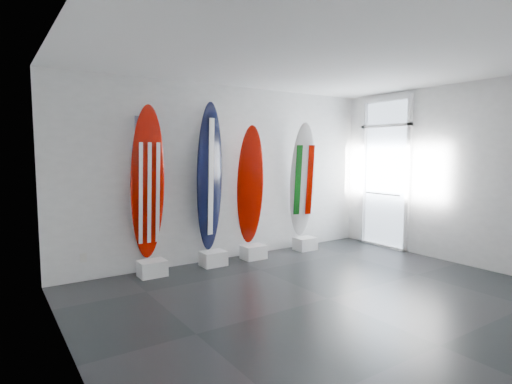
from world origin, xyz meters
TOP-DOWN VIEW (x-y plane):
  - floor at (0.00, 0.00)m, footprint 6.00×6.00m
  - ceiling at (0.00, 0.00)m, footprint 6.00×6.00m
  - wall_back at (0.00, 2.50)m, footprint 6.00×0.00m
  - wall_left at (-3.00, 0.00)m, footprint 0.00×5.00m
  - wall_right at (3.00, 0.00)m, footprint 0.00×5.00m
  - display_block_usa at (-1.54, 2.18)m, footprint 0.40×0.30m
  - surfboard_usa at (-1.54, 2.28)m, footprint 0.53×0.30m
  - display_block_navy at (-0.50, 2.18)m, footprint 0.40×0.30m
  - surfboard_navy at (-0.50, 2.28)m, footprint 0.58×0.31m
  - display_block_swiss at (0.29, 2.18)m, footprint 0.40×0.30m
  - surfboard_swiss at (0.29, 2.28)m, footprint 0.56×0.49m
  - display_block_italy at (1.48, 2.18)m, footprint 0.40×0.30m
  - surfboard_italy at (1.48, 2.28)m, footprint 0.59×0.51m
  - wall_outlet at (-2.45, 2.48)m, footprint 0.09×0.02m
  - glass_door at (2.97, 1.55)m, footprint 0.12×1.16m
  - balcony at (4.30, 1.55)m, footprint 2.80×2.20m

SIDE VIEW (x-z plane):
  - floor at x=0.00m, z-range 0.00..0.00m
  - display_block_usa at x=-1.54m, z-range 0.00..0.24m
  - display_block_navy at x=-0.50m, z-range 0.00..0.24m
  - display_block_swiss at x=0.29m, z-range 0.00..0.24m
  - display_block_italy at x=1.48m, z-range 0.00..0.24m
  - wall_outlet at x=-2.45m, z-range 0.28..0.41m
  - balcony at x=4.30m, z-range -0.10..1.10m
  - surfboard_swiss at x=0.29m, z-range 0.23..2.33m
  - surfboard_italy at x=1.48m, z-range 0.23..2.42m
  - surfboard_usa at x=-1.54m, z-range 0.24..2.57m
  - glass_door at x=2.97m, z-range 0.00..2.85m
  - surfboard_navy at x=-0.50m, z-range 0.24..2.68m
  - wall_back at x=0.00m, z-range -1.50..4.50m
  - wall_left at x=-3.00m, z-range -1.00..4.00m
  - wall_right at x=3.00m, z-range -1.00..4.00m
  - ceiling at x=0.00m, z-range 3.00..3.00m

